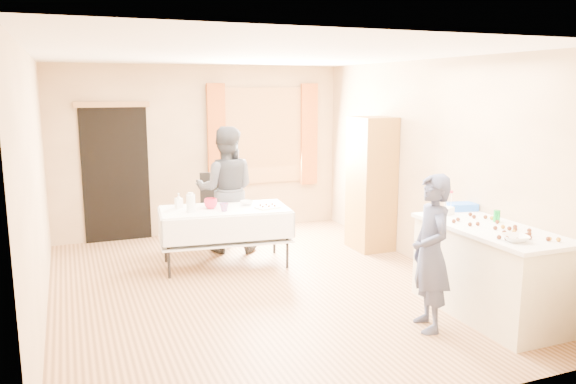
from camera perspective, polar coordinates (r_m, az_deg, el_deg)
name	(u,v)px	position (r m, az deg, el deg)	size (l,w,h in m)	color
floor	(260,289)	(6.52, -2.87, -9.78)	(4.50, 5.50, 0.02)	#9E7047
ceiling	(258,54)	(6.13, -3.10, 13.86)	(4.50, 5.50, 0.02)	white
wall_back	(202,150)	(8.83, -8.76, 4.21)	(4.50, 0.02, 2.60)	tan
wall_front	(395,236)	(3.73, 10.79, -4.42)	(4.50, 0.02, 2.60)	tan
wall_left	(35,189)	(5.88, -24.32, 0.27)	(0.02, 5.50, 2.60)	tan
wall_right	(430,165)	(7.23, 14.25, 2.63)	(0.02, 5.50, 2.60)	tan
window_frame	(263,136)	(9.05, -2.53, 5.74)	(1.32, 0.06, 1.52)	olive
window_pane	(264,136)	(9.03, -2.50, 5.73)	(1.20, 0.02, 1.40)	white
curtain_left	(217,137)	(8.77, -7.26, 5.52)	(0.28, 0.06, 1.65)	#A34E1B
curtain_right	(309,134)	(9.28, 2.15, 5.87)	(0.28, 0.06, 1.65)	#A34E1B
doorway	(116,174)	(8.64, -17.09, 1.72)	(0.95, 0.04, 2.00)	black
door_lintel	(112,104)	(8.52, -17.44, 8.49)	(1.05, 0.06, 0.08)	olive
cabinet	(371,184)	(7.95, 8.45, 0.84)	(0.50, 0.60, 1.86)	olive
counter	(489,271)	(6.00, 19.76, -7.57)	(0.78, 1.64, 0.91)	beige
party_table	(225,231)	(7.24, -6.42, -4.00)	(1.71, 1.00, 0.75)	black
chair	(216,224)	(8.22, -7.35, -3.22)	(0.52, 0.52, 1.04)	black
girl	(431,253)	(5.41, 14.31, -6.03)	(0.47, 0.61, 1.48)	#282D4A
woman	(226,190)	(7.79, -6.33, 0.25)	(1.01, 0.89, 1.74)	black
soda_can	(497,216)	(6.08, 20.45, -2.30)	(0.07, 0.07, 0.12)	#0B9B2C
mixing_bowl	(515,238)	(5.39, 22.07, -4.37)	(0.29, 0.29, 0.06)	white
foam_block	(447,211)	(6.27, 15.85, -1.86)	(0.15, 0.10, 0.08)	white
blue_basket	(462,207)	(6.55, 17.27, -1.42)	(0.30, 0.20, 0.08)	blue
pitcher	(191,203)	(6.98, -9.85, -1.14)	(0.11, 0.11, 0.22)	silver
cup_red	(211,204)	(7.16, -7.86, -1.17)	(0.21, 0.21, 0.13)	red
cup_rainbow	(224,207)	(6.98, -6.51, -1.54)	(0.12, 0.12, 0.10)	red
small_bowl	(247,203)	(7.34, -4.22, -1.10)	(0.20, 0.20, 0.05)	white
pastry_tray	(268,207)	(7.13, -2.08, -1.56)	(0.28, 0.20, 0.02)	white
bottle	(179,201)	(7.25, -11.05, -0.86)	(0.10, 0.10, 0.19)	white
cake_balls	(504,229)	(5.72, 21.13, -3.54)	(0.52, 1.15, 0.04)	#3F2314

